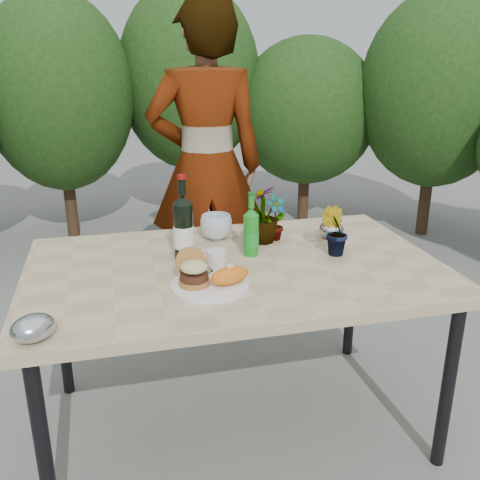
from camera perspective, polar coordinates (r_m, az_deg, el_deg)
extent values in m
plane|color=slate|center=(2.47, -0.47, -18.92)|extent=(80.00, 80.00, 0.00)
cube|color=tan|center=(2.10, -0.52, -3.15)|extent=(1.60, 1.00, 0.04)
cylinder|color=black|center=(1.90, -20.23, -20.39)|extent=(0.05, 0.05, 0.71)
cylinder|color=black|center=(2.22, 21.32, -14.30)|extent=(0.05, 0.05, 0.71)
cylinder|color=black|center=(2.61, -18.53, -8.59)|extent=(0.05, 0.05, 0.71)
cylinder|color=black|center=(2.84, 11.81, -5.52)|extent=(0.05, 0.05, 0.71)
cylinder|color=#382316|center=(4.88, -17.52, 2.87)|extent=(0.10, 0.10, 0.42)
ellipsoid|color=#28501A|center=(4.71, -18.79, 14.63)|extent=(1.21, 1.21, 1.59)
cylinder|color=#382316|center=(5.11, -5.05, 4.90)|extent=(0.10, 0.10, 0.50)
ellipsoid|color=#28501A|center=(4.95, -5.43, 16.85)|extent=(1.24, 1.24, 1.62)
cylinder|color=#382316|center=(5.09, 6.74, 4.09)|extent=(0.10, 0.10, 0.38)
ellipsoid|color=#28501A|center=(4.93, 7.13, 13.47)|extent=(1.26, 1.26, 1.29)
cylinder|color=#382316|center=(4.96, 19.00, 3.09)|extent=(0.10, 0.10, 0.44)
ellipsoid|color=#28501A|center=(4.79, 20.37, 14.76)|extent=(1.27, 1.27, 1.58)
cylinder|color=white|center=(1.90, -3.23, -4.81)|extent=(0.28, 0.28, 0.01)
cylinder|color=#B7722D|center=(1.88, -4.88, -4.49)|extent=(0.11, 0.11, 0.02)
cylinder|color=#472314|center=(1.88, -4.90, -3.86)|extent=(0.10, 0.10, 0.02)
ellipsoid|color=beige|center=(1.86, -4.93, -2.89)|extent=(0.10, 0.10, 0.04)
cylinder|color=#B7722D|center=(1.93, -5.28, -2.35)|extent=(0.11, 0.06, 0.11)
ellipsoid|color=orange|center=(1.88, -1.09, -3.79)|extent=(0.17, 0.12, 0.06)
ellipsoid|color=olive|center=(1.97, -3.73, -3.25)|extent=(0.04, 0.04, 0.02)
ellipsoid|color=#193814|center=(1.98, -2.90, -3.09)|extent=(0.06, 0.04, 0.03)
cylinder|color=black|center=(2.14, -6.03, 0.93)|extent=(0.08, 0.08, 0.22)
cylinder|color=white|center=(2.14, -6.01, 0.37)|extent=(0.08, 0.08, 0.09)
cone|color=black|center=(2.10, -6.16, 4.31)|extent=(0.08, 0.08, 0.04)
cylinder|color=black|center=(2.09, -6.21, 5.65)|extent=(0.03, 0.03, 0.06)
cylinder|color=maroon|center=(2.08, -6.25, 6.72)|extent=(0.03, 0.03, 0.02)
cylinder|color=#18841D|center=(2.16, 1.19, 0.53)|extent=(0.06, 0.06, 0.17)
cylinder|color=#198C26|center=(2.17, 1.19, 0.10)|extent=(0.06, 0.06, 0.07)
cone|color=#18841D|center=(2.13, 1.21, 3.07)|extent=(0.06, 0.06, 0.03)
cylinder|color=#18841D|center=(2.12, 1.22, 4.12)|extent=(0.02, 0.02, 0.05)
cylinder|color=#0C5919|center=(2.11, 1.22, 4.95)|extent=(0.03, 0.03, 0.01)
cylinder|color=silver|center=(1.99, -2.54, -2.41)|extent=(0.07, 0.07, 0.09)
imported|color=#2C5B1F|center=(2.33, 3.81, 2.45)|extent=(0.13, 0.11, 0.21)
imported|color=#1E521C|center=(2.20, 10.04, 0.92)|extent=(0.14, 0.14, 0.20)
imported|color=#24521C|center=(2.30, 2.46, 2.77)|extent=(0.20, 0.20, 0.25)
imported|color=silver|center=(2.36, -2.56, 1.41)|extent=(0.16, 0.16, 0.11)
ellipsoid|color=#ADAFB4|center=(1.66, -21.20, -8.74)|extent=(0.17, 0.16, 0.08)
ellipsoid|color=silver|center=(2.40, 9.72, 1.06)|extent=(0.12, 0.14, 0.08)
imported|color=#A46D52|center=(3.07, -3.61, 7.74)|extent=(0.70, 0.49, 1.82)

